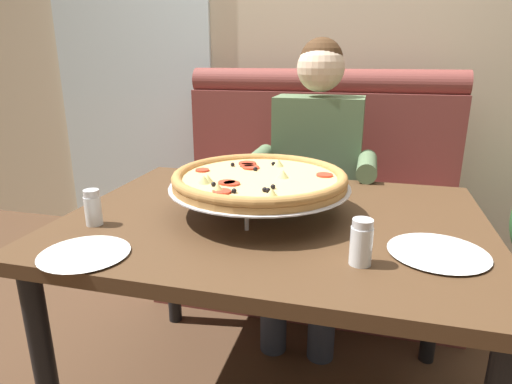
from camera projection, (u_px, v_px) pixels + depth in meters
name	position (u px, v px, depth m)	size (l,w,h in m)	color
back_wall_with_window	(332.00, 19.00, 2.53)	(6.00, 0.12, 2.80)	beige
window_panel	(128.00, 22.00, 2.77)	(1.10, 0.02, 2.80)	white
booth_bench	(312.00, 213.00, 2.30)	(1.46, 0.78, 1.13)	brown
dining_table	(274.00, 241.00, 1.36)	(1.26, 0.95, 0.72)	#4C331E
diner_main	(314.00, 169.00, 1.96)	(0.54, 0.64, 1.27)	#2D3342
pizza	(259.00, 179.00, 1.33)	(0.56, 0.56, 0.14)	silver
shaker_oregano	(93.00, 210.00, 1.26)	(0.05, 0.05, 0.11)	white
shaker_parmesan	(361.00, 245.00, 1.01)	(0.05, 0.05, 0.11)	white
plate_near_left	(438.00, 250.00, 1.08)	(0.24, 0.24, 0.02)	white
plate_near_right	(84.00, 252.00, 1.07)	(0.22, 0.22, 0.02)	white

